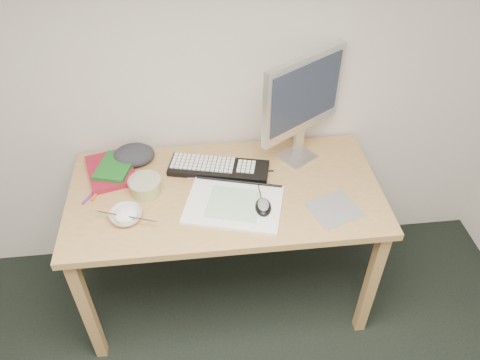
# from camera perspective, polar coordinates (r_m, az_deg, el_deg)

# --- Properties ---
(desk) EXTENTS (1.40, 0.70, 0.75)m
(desk) POSITION_cam_1_polar(r_m,az_deg,el_deg) (2.16, -1.77, -2.83)
(desk) COLOR tan
(desk) RESTS_ON ground
(mousepad) EXTENTS (0.25, 0.24, 0.00)m
(mousepad) POSITION_cam_1_polar(r_m,az_deg,el_deg) (2.05, 11.40, -3.49)
(mousepad) COLOR slate
(mousepad) RESTS_ON desk
(sketchpad) EXTENTS (0.47, 0.39, 0.01)m
(sketchpad) POSITION_cam_1_polar(r_m,az_deg,el_deg) (2.02, -0.77, -3.01)
(sketchpad) COLOR white
(sketchpad) RESTS_ON desk
(keyboard) EXTENTS (0.49, 0.26, 0.03)m
(keyboard) POSITION_cam_1_polar(r_m,az_deg,el_deg) (2.20, -2.61, 1.44)
(keyboard) COLOR black
(keyboard) RESTS_ON desk
(monitor) EXTENTS (0.40, 0.28, 0.53)m
(monitor) POSITION_cam_1_polar(r_m,az_deg,el_deg) (2.11, 7.70, 9.91)
(monitor) COLOR silver
(monitor) RESTS_ON desk
(mouse) EXTENTS (0.08, 0.12, 0.04)m
(mouse) POSITION_cam_1_polar(r_m,az_deg,el_deg) (1.99, 2.86, -3.06)
(mouse) COLOR black
(mouse) RESTS_ON sketchpad
(rice_bowl) EXTENTS (0.17, 0.17, 0.04)m
(rice_bowl) POSITION_cam_1_polar(r_m,az_deg,el_deg) (2.01, -13.71, -4.29)
(rice_bowl) COLOR white
(rice_bowl) RESTS_ON desk
(chopsticks) EXTENTS (0.25, 0.10, 0.02)m
(chopsticks) POSITION_cam_1_polar(r_m,az_deg,el_deg) (1.97, -13.67, -4.33)
(chopsticks) COLOR #ACACAE
(chopsticks) RESTS_ON rice_bowl
(fruit_tub) EXTENTS (0.16, 0.16, 0.07)m
(fruit_tub) POSITION_cam_1_polar(r_m,az_deg,el_deg) (2.11, -11.48, -0.74)
(fruit_tub) COLOR #E6DB51
(fruit_tub) RESTS_ON desk
(book_red) EXTENTS (0.26, 0.31, 0.03)m
(book_red) POSITION_cam_1_polar(r_m,az_deg,el_deg) (2.26, -15.47, 1.14)
(book_red) COLOR maroon
(book_red) RESTS_ON desk
(book_green) EXTENTS (0.20, 0.23, 0.02)m
(book_green) POSITION_cam_1_polar(r_m,az_deg,el_deg) (2.25, -14.98, 1.60)
(book_green) COLOR #175D1C
(book_green) RESTS_ON book_red
(cloth_lump) EXTENTS (0.19, 0.17, 0.07)m
(cloth_lump) POSITION_cam_1_polar(r_m,az_deg,el_deg) (2.30, -12.81, 2.99)
(cloth_lump) COLOR #222329
(cloth_lump) RESTS_ON desk
(pencil_pink) EXTENTS (0.19, 0.04, 0.01)m
(pencil_pink) POSITION_cam_1_polar(r_m,az_deg,el_deg) (2.16, -3.92, 0.12)
(pencil_pink) COLOR #D46A98
(pencil_pink) RESTS_ON desk
(pencil_tan) EXTENTS (0.12, 0.13, 0.01)m
(pencil_tan) POSITION_cam_1_polar(r_m,az_deg,el_deg) (2.13, -0.60, -0.41)
(pencil_tan) COLOR tan
(pencil_tan) RESTS_ON desk
(pencil_black) EXTENTS (0.19, 0.01, 0.01)m
(pencil_black) POSITION_cam_1_polar(r_m,az_deg,el_deg) (2.19, 1.62, 0.98)
(pencil_black) COLOR black
(pencil_black) RESTS_ON desk
(marker_blue) EXTENTS (0.02, 0.13, 0.01)m
(marker_blue) POSITION_cam_1_polar(r_m,az_deg,el_deg) (2.23, -15.20, 0.14)
(marker_blue) COLOR #1C2C98
(marker_blue) RESTS_ON desk
(marker_orange) EXTENTS (0.05, 0.14, 0.01)m
(marker_orange) POSITION_cam_1_polar(r_m,az_deg,el_deg) (2.19, -16.90, -1.15)
(marker_orange) COLOR #D35618
(marker_orange) RESTS_ON desk
(marker_purple) EXTENTS (0.07, 0.11, 0.01)m
(marker_purple) POSITION_cam_1_polar(r_m,az_deg,el_deg) (2.17, -17.67, -1.72)
(marker_purple) COLOR #69227E
(marker_purple) RESTS_ON desk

